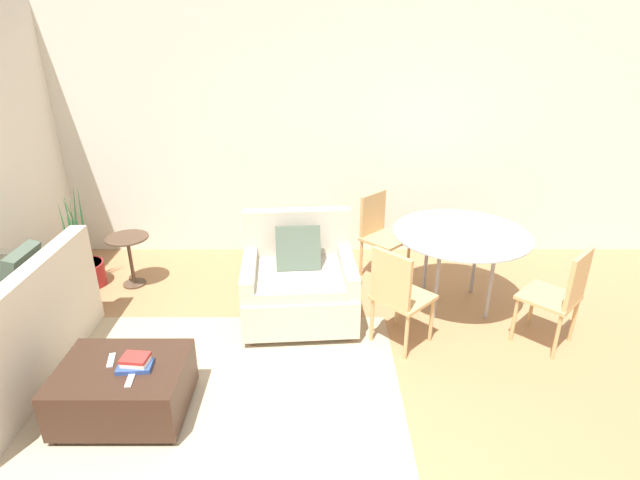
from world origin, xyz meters
TOP-DOWN VIEW (x-y plane):
  - ground_plane at (0.00, 0.00)m, footprint 20.00×20.00m
  - wall_back at (0.00, 3.33)m, footprint 12.00×0.06m
  - area_rug at (-0.78, 0.83)m, footprint 2.76×1.87m
  - couch at (-2.41, 0.87)m, footprint 0.84×1.86m
  - armchair at (-0.19, 1.78)m, footprint 1.06×0.94m
  - ottoman at (-1.36, 0.52)m, footprint 0.86×0.66m
  - book_stack at (-1.25, 0.51)m, footprint 0.24×0.17m
  - tv_remote_primary at (-1.24, 0.38)m, footprint 0.06×0.14m
  - tv_remote_secondary at (-1.45, 0.59)m, footprint 0.08×0.16m
  - potted_plant at (-2.47, 2.40)m, footprint 0.41×0.41m
  - side_table at (-1.96, 2.41)m, footprint 0.42×0.42m
  - dining_table at (1.31, 2.00)m, footprint 1.26×1.26m
  - dining_chair_near_left at (0.64, 1.33)m, footprint 0.59×0.59m
  - dining_chair_near_right at (1.98, 1.33)m, footprint 0.59×0.59m
  - dining_chair_far_left at (0.64, 2.67)m, footprint 0.59×0.59m

SIDE VIEW (x-z plane):
  - ground_plane at x=0.00m, z-range 0.00..0.00m
  - area_rug at x=-0.78m, z-range 0.00..0.01m
  - ottoman at x=-1.36m, z-range 0.02..0.42m
  - potted_plant at x=-2.47m, z-range -0.31..0.77m
  - couch at x=-2.41m, z-range -0.14..0.78m
  - armchair at x=-0.19m, z-range -0.12..0.83m
  - side_table at x=-1.96m, z-range 0.11..0.66m
  - tv_remote_primary at x=-1.24m, z-range 0.40..0.41m
  - tv_remote_secondary at x=-1.45m, z-range 0.40..0.41m
  - book_stack at x=-1.25m, z-range 0.39..0.48m
  - dining_chair_near_left at x=0.64m, z-range 0.07..0.97m
  - dining_chair_near_right at x=1.98m, z-range 0.07..0.97m
  - dining_chair_far_left at x=0.64m, z-range 0.07..0.97m
  - dining_table at x=1.31m, z-range 0.31..1.08m
  - wall_back at x=0.00m, z-range 0.00..2.75m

